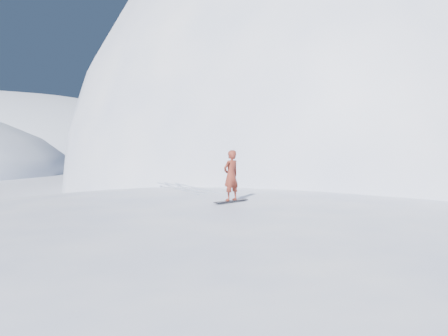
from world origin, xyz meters
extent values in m
plane|color=white|center=(0.00, 0.00, 0.00)|extent=(400.00, 400.00, 0.00)
ellipsoid|color=white|center=(1.00, 3.00, 0.00)|extent=(36.00, 28.00, 4.80)
ellipsoid|color=white|center=(22.00, 26.00, 0.00)|extent=(60.00, 56.00, 56.00)
ellipsoid|color=white|center=(10.00, 20.00, 0.00)|extent=(28.00, 24.00, 18.00)
ellipsoid|color=white|center=(-4.00, -2.00, 0.00)|extent=(6.00, 5.40, 0.80)
ellipsoid|color=white|center=(5.00, -3.00, 0.00)|extent=(5.00, 4.50, 0.70)
ellipsoid|color=white|center=(-2.00, 6.00, 0.00)|extent=(7.00, 6.30, 1.00)
ellipsoid|color=white|center=(7.00, 4.00, 0.00)|extent=(4.00, 3.60, 0.60)
cube|color=black|center=(0.42, 0.55, 2.41)|extent=(1.38, 0.92, 0.02)
imported|color=maroon|center=(0.42, 0.55, 3.30)|extent=(0.76, 0.67, 1.74)
cube|color=silver|center=(-0.81, 5.75, 2.42)|extent=(1.13, 5.91, 0.04)
cube|color=silver|center=(-0.45, 5.75, 2.42)|extent=(1.10, 5.92, 0.04)
cube|color=silver|center=(0.02, 5.75, 2.42)|extent=(1.26, 5.89, 0.04)
camera|label=1|loc=(-3.46, -13.94, 4.34)|focal=35.00mm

